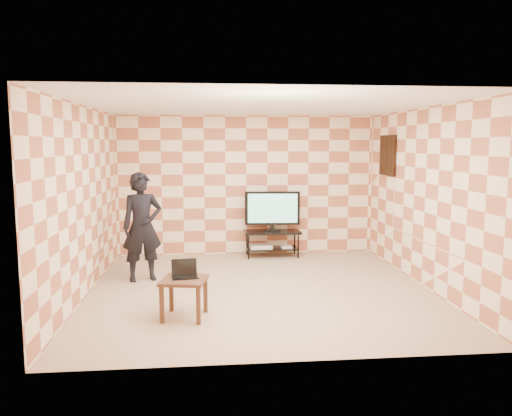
% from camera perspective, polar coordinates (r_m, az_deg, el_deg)
% --- Properties ---
extents(floor, '(5.00, 5.00, 0.00)m').
position_cam_1_polar(floor, '(7.52, 0.46, -9.31)').
color(floor, tan).
rests_on(floor, ground).
extents(wall_back, '(5.00, 0.02, 2.70)m').
position_cam_1_polar(wall_back, '(9.73, -1.11, 2.59)').
color(wall_back, '#FDE5C1').
rests_on(wall_back, ground).
extents(wall_front, '(5.00, 0.02, 2.70)m').
position_cam_1_polar(wall_front, '(4.80, 3.66, -2.33)').
color(wall_front, '#FDE5C1').
rests_on(wall_front, ground).
extents(wall_left, '(0.02, 5.00, 2.70)m').
position_cam_1_polar(wall_left, '(7.42, -19.12, 0.70)').
color(wall_left, '#FDE5C1').
rests_on(wall_left, ground).
extents(wall_right, '(0.02, 5.00, 2.70)m').
position_cam_1_polar(wall_right, '(7.92, 18.77, 1.11)').
color(wall_right, '#FDE5C1').
rests_on(wall_right, ground).
extents(ceiling, '(5.00, 5.00, 0.02)m').
position_cam_1_polar(ceiling, '(7.23, 0.48, 11.66)').
color(ceiling, white).
rests_on(ceiling, wall_back).
extents(wall_art, '(0.04, 0.72, 0.72)m').
position_cam_1_polar(wall_art, '(9.30, 14.80, 5.83)').
color(wall_art, black).
rests_on(wall_art, wall_right).
extents(tv_stand, '(1.07, 0.48, 0.50)m').
position_cam_1_polar(tv_stand, '(9.59, 1.86, -3.42)').
color(tv_stand, black).
rests_on(tv_stand, floor).
extents(tv, '(1.05, 0.22, 0.76)m').
position_cam_1_polar(tv, '(9.49, 1.88, -0.13)').
color(tv, black).
rests_on(tv, tv_stand).
extents(dvd_player, '(0.42, 0.30, 0.07)m').
position_cam_1_polar(dvd_player, '(9.57, 0.56, -4.41)').
color(dvd_player, silver).
rests_on(dvd_player, tv_stand).
extents(game_console, '(0.22, 0.17, 0.05)m').
position_cam_1_polar(game_console, '(9.61, 3.49, -4.45)').
color(game_console, silver).
rests_on(game_console, tv_stand).
extents(side_table, '(0.63, 0.63, 0.50)m').
position_cam_1_polar(side_table, '(6.32, -8.22, -8.76)').
color(side_table, '#3B1B11').
rests_on(side_table, floor).
extents(laptop, '(0.35, 0.29, 0.21)m').
position_cam_1_polar(laptop, '(6.36, -8.15, -7.35)').
color(laptop, black).
rests_on(laptop, side_table).
extents(person, '(0.72, 0.59, 1.72)m').
position_cam_1_polar(person, '(8.05, -12.88, -2.11)').
color(person, black).
rests_on(person, floor).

